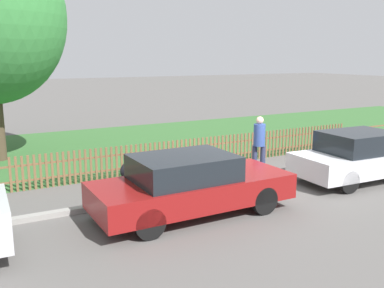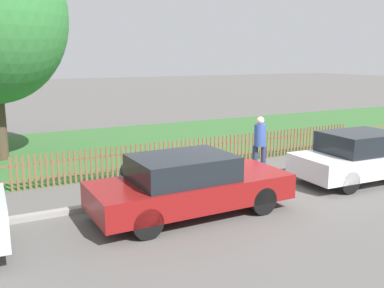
% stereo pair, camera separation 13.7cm
% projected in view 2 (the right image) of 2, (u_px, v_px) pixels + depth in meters
% --- Properties ---
extents(ground_plane, '(120.00, 120.00, 0.00)m').
position_uv_depth(ground_plane, '(252.00, 185.00, 11.42)').
color(ground_plane, '#565451').
extents(kerb_stone, '(37.62, 0.20, 0.12)m').
position_uv_depth(kerb_stone, '(250.00, 182.00, 11.50)').
color(kerb_stone, gray).
rests_on(kerb_stone, ground).
extents(grass_strip, '(37.62, 8.61, 0.01)m').
position_uv_depth(grass_strip, '(156.00, 142.00, 17.17)').
color(grass_strip, '#33602D').
rests_on(grass_strip, ground).
extents(park_fence, '(37.62, 0.05, 0.92)m').
position_uv_depth(park_fence, '(209.00, 151.00, 13.35)').
color(park_fence, brown).
rests_on(park_fence, ground).
extents(parked_car_black_saloon, '(4.37, 1.77, 1.32)m').
position_uv_depth(parked_car_black_saloon, '(189.00, 184.00, 9.16)').
color(parked_car_black_saloon, maroon).
rests_on(parked_car_black_saloon, ground).
extents(parked_car_navy_estate, '(4.08, 1.79, 1.37)m').
position_uv_depth(parked_car_navy_estate, '(362.00, 156.00, 11.69)').
color(parked_car_navy_estate, silver).
rests_on(parked_car_navy_estate, ground).
extents(covered_motorcycle, '(1.87, 0.81, 1.02)m').
position_uv_depth(covered_motorcycle, '(155.00, 167.00, 10.83)').
color(covered_motorcycle, black).
rests_on(covered_motorcycle, ground).
extents(pedestrian_by_lamp, '(0.48, 0.48, 1.67)m').
position_uv_depth(pedestrian_by_lamp, '(260.00, 141.00, 12.41)').
color(pedestrian_by_lamp, '#2D3351').
rests_on(pedestrian_by_lamp, ground).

